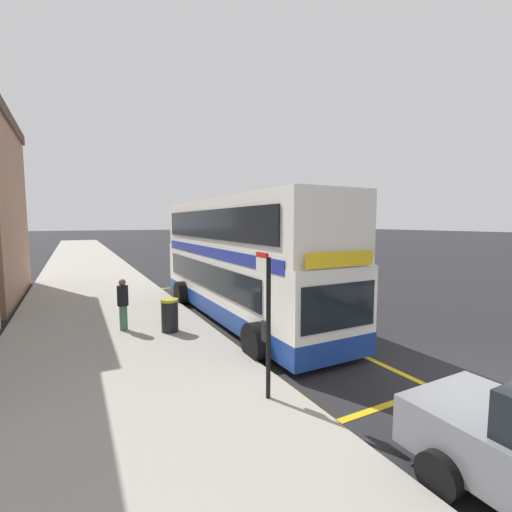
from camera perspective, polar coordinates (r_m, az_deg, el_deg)
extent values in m
plane|color=black|center=(37.21, -15.37, -0.13)|extent=(260.00, 260.00, 0.00)
cube|color=gray|center=(36.36, -26.21, -0.52)|extent=(6.00, 76.00, 0.14)
cube|color=white|center=(13.08, -2.72, -4.21)|extent=(2.48, 11.04, 2.30)
cube|color=white|center=(12.89, -2.76, 5.02)|extent=(2.45, 10.82, 1.90)
cube|color=navy|center=(13.25, -2.70, -7.84)|extent=(2.50, 11.06, 0.60)
cube|color=navy|center=(12.94, -2.74, 0.90)|extent=(2.51, 10.16, 0.36)
cube|color=black|center=(12.93, -8.54, -3.04)|extent=(0.04, 8.83, 0.90)
cube|color=black|center=(12.41, -8.06, 5.18)|extent=(0.04, 9.72, 1.00)
cube|color=black|center=(8.45, 13.57, -8.10)|extent=(2.18, 0.04, 1.10)
cube|color=yellow|center=(8.26, 13.75, -0.52)|extent=(1.98, 0.04, 0.36)
cylinder|color=black|center=(9.27, 0.36, -13.80)|extent=(0.56, 1.00, 1.00)
cylinder|color=black|center=(10.72, 13.25, -11.24)|extent=(0.56, 1.00, 1.00)
cylinder|color=black|center=(15.59, -11.94, -5.91)|extent=(0.56, 1.00, 1.00)
cylinder|color=black|center=(16.50, -2.99, -5.17)|extent=(0.56, 1.00, 1.00)
cube|color=gold|center=(12.76, -8.60, -10.72)|extent=(0.16, 14.28, 0.01)
cube|color=gold|center=(13.86, 2.29, -9.34)|extent=(0.16, 14.28, 0.01)
cube|color=gold|center=(7.87, 21.06, -21.79)|extent=(2.90, 0.16, 0.01)
cube|color=gold|center=(19.73, -11.60, -4.95)|extent=(2.90, 0.16, 0.01)
cylinder|color=black|center=(6.83, 2.05, -11.87)|extent=(0.09, 0.09, 2.78)
cube|color=silver|center=(6.79, 1.01, -1.53)|extent=(0.05, 0.42, 0.30)
cube|color=red|center=(6.77, 1.02, 0.16)|extent=(0.05, 0.42, 0.10)
cube|color=black|center=(6.94, 1.63, -12.35)|extent=(0.06, 0.28, 0.40)
cylinder|color=black|center=(5.85, 27.85, -29.17)|extent=(0.22, 0.60, 0.60)
cylinder|color=#3F724C|center=(11.98, -20.94, -9.46)|extent=(0.24, 0.24, 0.80)
cylinder|color=black|center=(11.82, -21.06, -6.08)|extent=(0.34, 0.34, 0.64)
sphere|color=brown|center=(11.75, -21.13, -4.05)|extent=(0.21, 0.21, 0.21)
cylinder|color=black|center=(11.39, -13.98, -9.63)|extent=(0.52, 0.52, 0.95)
cylinder|color=#A5991E|center=(11.27, -14.04, -7.09)|extent=(0.54, 0.54, 0.08)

